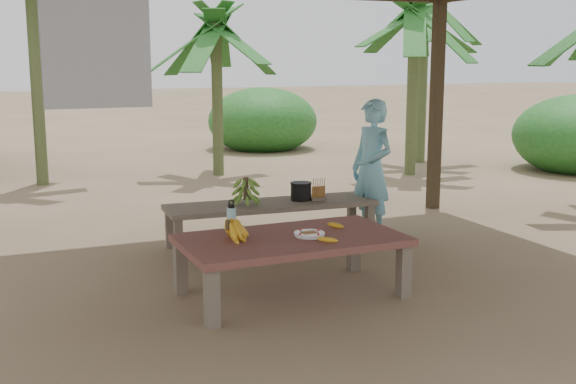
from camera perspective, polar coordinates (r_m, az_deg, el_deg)
name	(u,v)px	position (r m, az deg, el deg)	size (l,w,h in m)	color
ground	(313,283)	(6.35, 2.01, -7.20)	(80.00, 80.00, 0.00)	brown
work_table	(291,244)	(5.91, 0.26, -4.15)	(1.81, 1.02, 0.50)	brown
bench	(271,208)	(7.53, -1.33, -1.25)	(2.23, 0.73, 0.45)	brown
ripe_banana_bunch	(228,229)	(5.77, -4.77, -2.97)	(0.30, 0.26, 0.18)	yellow
plate	(309,234)	(5.90, 1.69, -3.36)	(0.25, 0.25, 0.04)	white
loose_banana_front	(328,240)	(5.71, 3.17, -3.79)	(0.04, 0.17, 0.04)	yellow
loose_banana_side	(335,225)	(6.20, 3.77, -2.65)	(0.04, 0.15, 0.04)	yellow
water_flask	(231,219)	(5.98, -4.49, -2.18)	(0.08, 0.08, 0.29)	#42B3CE
green_banana_stalk	(246,190)	(7.41, -3.35, 0.14)	(0.26, 0.26, 0.30)	#598C2D
cooking_pot	(301,192)	(7.63, 1.03, 0.03)	(0.22, 0.22, 0.18)	black
skewer_rack	(319,189)	(7.62, 2.43, 0.23)	(0.18, 0.08, 0.24)	#A57F47
woman	(372,169)	(7.84, 6.65, 1.82)	(0.55, 0.36, 1.51)	#71BCD7
banana_plant_ne	(414,27)	(12.15, 9.95, 12.69)	(1.80, 1.80, 2.90)	#596638
banana_plant_n	(216,40)	(12.01, -5.69, 11.83)	(1.80, 1.80, 2.69)	#596638
banana_plant_far	(425,14)	(13.68, 10.75, 13.69)	(1.80, 1.80, 3.21)	#596638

